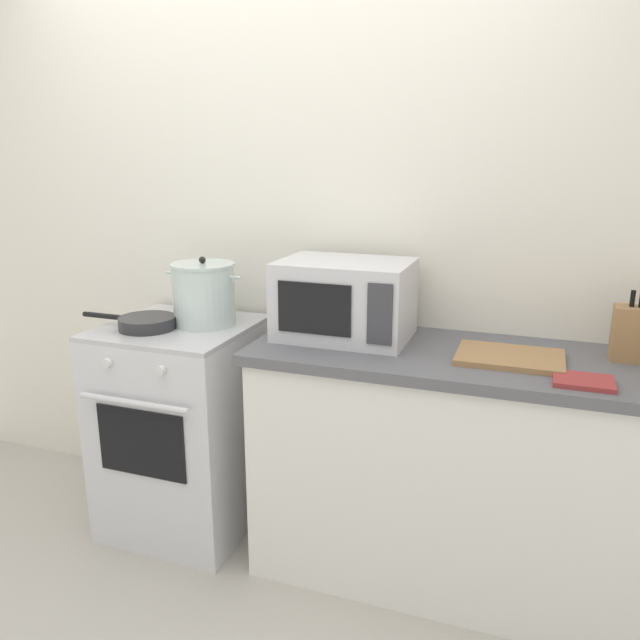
% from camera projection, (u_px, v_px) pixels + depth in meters
% --- Properties ---
extents(ground_plane, '(10.00, 10.00, 0.00)m').
position_uv_depth(ground_plane, '(186.00, 630.00, 2.16)').
color(ground_plane, '#B2ADA3').
extents(back_wall, '(4.40, 0.10, 2.50)m').
position_uv_depth(back_wall, '(353.00, 242.00, 2.62)').
color(back_wall, silver).
rests_on(back_wall, ground_plane).
extents(lower_cabinet_right, '(1.64, 0.56, 0.88)m').
position_uv_depth(lower_cabinet_right, '(476.00, 477.00, 2.31)').
color(lower_cabinet_right, white).
rests_on(lower_cabinet_right, ground_plane).
extents(countertop_right, '(1.70, 0.60, 0.04)m').
position_uv_depth(countertop_right, '(484.00, 361.00, 2.19)').
color(countertop_right, '#59595E').
rests_on(countertop_right, lower_cabinet_right).
extents(stove, '(0.60, 0.64, 0.92)m').
position_uv_depth(stove, '(184.00, 426.00, 2.70)').
color(stove, silver).
rests_on(stove, ground_plane).
extents(stock_pot, '(0.35, 0.26, 0.29)m').
position_uv_depth(stock_pot, '(204.00, 294.00, 2.56)').
color(stock_pot, silver).
rests_on(stock_pot, stove).
extents(frying_pan, '(0.43, 0.23, 0.05)m').
position_uv_depth(frying_pan, '(146.00, 323.00, 2.52)').
color(frying_pan, '#28282B').
rests_on(frying_pan, stove).
extents(microwave, '(0.50, 0.37, 0.30)m').
position_uv_depth(microwave, '(345.00, 299.00, 2.38)').
color(microwave, silver).
rests_on(microwave, countertop_right).
extents(cutting_board, '(0.36, 0.26, 0.02)m').
position_uv_depth(cutting_board, '(510.00, 357.00, 2.14)').
color(cutting_board, '#997047').
rests_on(cutting_board, countertop_right).
extents(knife_block, '(0.13, 0.10, 0.27)m').
position_uv_depth(knife_block, '(633.00, 333.00, 2.12)').
color(knife_block, '#997047').
rests_on(knife_block, countertop_right).
extents(oven_mitt, '(0.18, 0.14, 0.02)m').
position_uv_depth(oven_mitt, '(583.00, 381.00, 1.92)').
color(oven_mitt, '#993333').
rests_on(oven_mitt, countertop_right).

